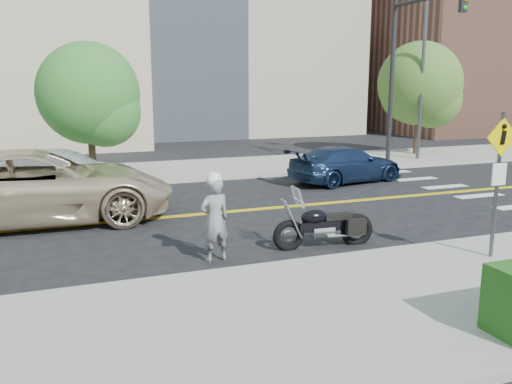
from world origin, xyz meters
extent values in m
plane|color=black|center=(0.00, 0.00, 0.00)|extent=(120.00, 120.00, 0.00)
cube|color=#9E9B91|center=(0.00, -7.50, 0.07)|extent=(60.00, 5.00, 0.15)
cube|color=#9E9B91|center=(0.00, 7.50, 0.07)|extent=(60.00, 5.00, 0.15)
cube|color=#8C5947|center=(26.00, 20.00, 6.00)|extent=(14.00, 12.00, 12.00)
cylinder|color=#4C4C51|center=(12.00, 6.50, 4.15)|extent=(0.16, 0.16, 8.00)
cylinder|color=black|center=(10.00, 6.00, 3.65)|extent=(0.20, 0.20, 7.00)
cylinder|color=#4C4C51|center=(4.20, -6.30, 1.65)|extent=(0.08, 0.08, 3.00)
cube|color=#F9D800|center=(4.20, -6.33, 2.65)|extent=(0.78, 0.03, 0.78)
cube|color=white|center=(4.20, -6.33, 1.90)|extent=(0.35, 0.03, 0.45)
imported|color=#A7A6AB|center=(-1.16, -4.10, 0.90)|extent=(0.72, 0.54, 1.80)
sphere|color=white|center=(-1.16, -4.10, 1.76)|extent=(0.32, 0.32, 0.32)
imported|color=beige|center=(-4.65, 0.69, 0.99)|extent=(7.16, 3.39, 1.97)
imported|color=#B0B3B8|center=(-4.03, 4.05, 0.75)|extent=(4.80, 3.22, 1.50)
imported|color=#192A4B|center=(6.11, 3.02, 0.68)|extent=(4.97, 2.78, 1.36)
cylinder|color=#382619|center=(-2.82, 6.88, 2.13)|extent=(0.28, 0.28, 4.26)
sphere|color=#2D6F23|center=(-2.82, 6.88, 3.32)|extent=(3.83, 3.83, 3.83)
cylinder|color=#382619|center=(13.09, 8.09, 2.34)|extent=(0.28, 0.28, 4.69)
sphere|color=#406B22|center=(13.09, 8.09, 3.66)|extent=(4.14, 4.14, 4.14)
camera|label=1|loc=(-4.24, -14.71, 3.74)|focal=38.00mm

